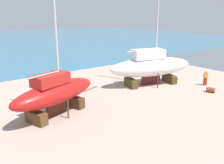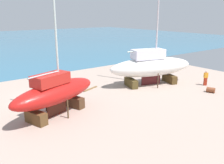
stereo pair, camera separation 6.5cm
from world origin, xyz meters
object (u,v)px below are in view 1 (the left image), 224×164
Objects in this scene: worker at (205,78)px; barrel_blue_faded at (211,90)px; sailboat_large_starboard at (55,92)px; sailboat_small_center at (151,66)px.

worker reaches higher than barrel_blue_faded.
sailboat_large_starboard reaches higher than worker.
worker is at bearing -25.84° from sailboat_large_starboard.
sailboat_small_center reaches higher than worker.
worker is at bearing -24.24° from sailboat_small_center.
worker is 2.06× the size of barrel_blue_faded.
worker is 2.68m from barrel_blue_faded.
sailboat_large_starboard is at bearing -157.15° from sailboat_small_center.
sailboat_small_center is 18.47× the size of barrel_blue_faded.
barrel_blue_faded is (-1.86, -1.84, -0.61)m from worker.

